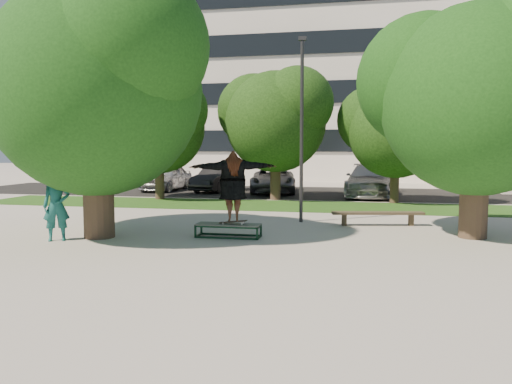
% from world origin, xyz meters
% --- Properties ---
extents(ground, '(120.00, 120.00, 0.00)m').
position_xyz_m(ground, '(0.00, 0.00, 0.00)').
color(ground, gray).
rests_on(ground, ground).
extents(grass_strip, '(30.00, 4.00, 0.02)m').
position_xyz_m(grass_strip, '(1.00, 9.50, 0.01)').
color(grass_strip, '#1C3F12').
rests_on(grass_strip, ground).
extents(asphalt_strip, '(40.00, 8.00, 0.01)m').
position_xyz_m(asphalt_strip, '(0.00, 16.00, 0.01)').
color(asphalt_strip, black).
rests_on(asphalt_strip, ground).
extents(tree_left, '(6.96, 5.95, 7.12)m').
position_xyz_m(tree_left, '(-4.29, 1.09, 4.42)').
color(tree_left, '#38281E').
rests_on(tree_left, ground).
extents(tree_right, '(6.24, 5.33, 6.51)m').
position_xyz_m(tree_right, '(5.92, 3.08, 4.09)').
color(tree_right, '#38281E').
rests_on(tree_right, ground).
extents(bg_tree_left, '(5.28, 4.51, 5.77)m').
position_xyz_m(bg_tree_left, '(-6.57, 11.07, 3.73)').
color(bg_tree_left, '#38281E').
rests_on(bg_tree_left, ground).
extents(bg_tree_mid, '(5.76, 4.92, 6.24)m').
position_xyz_m(bg_tree_mid, '(-1.08, 12.08, 4.02)').
color(bg_tree_mid, '#38281E').
rests_on(bg_tree_mid, ground).
extents(bg_tree_right, '(5.04, 4.31, 5.43)m').
position_xyz_m(bg_tree_right, '(4.43, 11.57, 3.49)').
color(bg_tree_right, '#38281E').
rests_on(bg_tree_right, ground).
extents(lamppost, '(0.25, 0.15, 6.11)m').
position_xyz_m(lamppost, '(1.00, 5.00, 3.15)').
color(lamppost, '#2D2D30').
rests_on(lamppost, ground).
extents(office_building, '(30.00, 14.12, 16.00)m').
position_xyz_m(office_building, '(-2.00, 31.98, 8.00)').
color(office_building, silver).
rests_on(office_building, ground).
extents(grind_box, '(1.80, 0.60, 0.38)m').
position_xyz_m(grind_box, '(-0.68, 1.74, 0.19)').
color(grind_box, black).
rests_on(grind_box, ground).
extents(skater_rig, '(2.50, 1.43, 2.04)m').
position_xyz_m(skater_rig, '(-0.54, 1.74, 1.43)').
color(skater_rig, white).
rests_on(skater_rig, grind_box).
extents(bystander, '(0.82, 0.72, 1.88)m').
position_xyz_m(bystander, '(-5.06, 0.33, 0.94)').
color(bystander, '#165553').
rests_on(bystander, ground).
extents(bench, '(2.94, 0.91, 0.45)m').
position_xyz_m(bench, '(3.50, 4.69, 0.38)').
color(bench, '#443A29').
rests_on(bench, ground).
extents(car_silver_a, '(2.01, 4.54, 1.52)m').
position_xyz_m(car_silver_a, '(-8.08, 15.87, 0.76)').
color(car_silver_a, silver).
rests_on(car_silver_a, asphalt_strip).
extents(car_dark, '(2.20, 4.52, 1.43)m').
position_xyz_m(car_dark, '(-5.00, 15.87, 0.71)').
color(car_dark, black).
rests_on(car_dark, asphalt_strip).
extents(car_grey, '(3.11, 5.45, 1.43)m').
position_xyz_m(car_grey, '(-1.73, 15.71, 0.72)').
color(car_grey, slate).
rests_on(car_grey, asphalt_strip).
extents(car_silver_b, '(2.63, 5.81, 1.65)m').
position_xyz_m(car_silver_b, '(3.50, 14.62, 0.82)').
color(car_silver_b, '#A8A8AD').
rests_on(car_silver_b, asphalt_strip).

